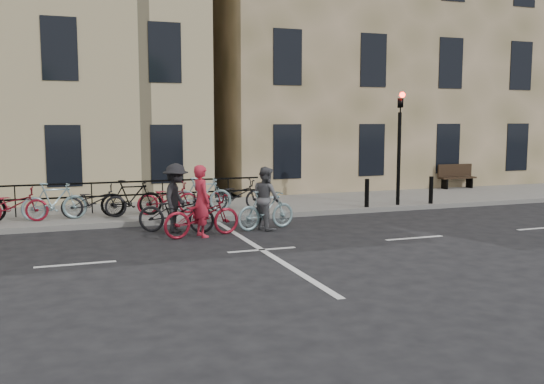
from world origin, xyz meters
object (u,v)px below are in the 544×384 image
object	(u,v)px
bench	(456,175)
cyclist_pink	(202,212)
traffic_light	(400,134)
cyclist_dark	(176,205)
cyclist_grey	(266,204)

from	to	relation	value
bench	cyclist_pink	distance (m)	13.20
traffic_light	bench	bearing A→B (deg)	35.25
bench	cyclist_dark	distance (m)	13.34
cyclist_pink	cyclist_dark	distance (m)	0.93
cyclist_dark	traffic_light	bearing A→B (deg)	-51.77
bench	cyclist_dark	world-z (taller)	cyclist_dark
cyclist_pink	cyclist_dark	bearing A→B (deg)	21.29
cyclist_dark	cyclist_grey	bearing A→B (deg)	-72.46
cyclist_grey	cyclist_dark	size ratio (longest dim) A/B	0.85
traffic_light	bench	size ratio (longest dim) A/B	2.44
cyclist_pink	cyclist_grey	size ratio (longest dim) A/B	1.17
traffic_light	bench	xyz separation A→B (m)	(4.80, 3.39, -1.78)
traffic_light	bench	distance (m)	6.14
cyclist_grey	bench	bearing A→B (deg)	-74.88
traffic_light	cyclist_grey	size ratio (longest dim) A/B	2.16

